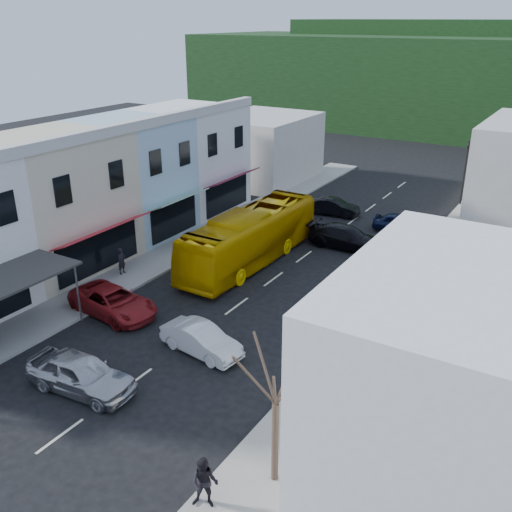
% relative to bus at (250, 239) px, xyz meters
% --- Properties ---
extents(ground, '(120.00, 120.00, 0.00)m').
position_rel_bus_xyz_m(ground, '(2.51, -9.47, -1.55)').
color(ground, black).
rests_on(ground, ground).
extents(sidewalk_left, '(3.00, 52.00, 0.15)m').
position_rel_bus_xyz_m(sidewalk_left, '(-4.99, 0.53, -1.48)').
color(sidewalk_left, gray).
rests_on(sidewalk_left, ground).
extents(sidewalk_right, '(3.00, 52.00, 0.15)m').
position_rel_bus_xyz_m(sidewalk_right, '(10.01, 0.53, -1.48)').
color(sidewalk_right, gray).
rests_on(sidewalk_right, ground).
extents(shopfront_row, '(8.25, 30.00, 8.00)m').
position_rel_bus_xyz_m(shopfront_row, '(-9.99, -4.47, 2.45)').
color(shopfront_row, silver).
rests_on(shopfront_row, ground).
extents(right_building, '(8.00, 9.00, 8.00)m').
position_rel_bus_xyz_m(right_building, '(16.01, -13.47, 2.45)').
color(right_building, silver).
rests_on(right_building, ground).
extents(distant_block_left, '(8.00, 10.00, 6.00)m').
position_rel_bus_xyz_m(distant_block_left, '(-9.49, 17.53, 1.45)').
color(distant_block_left, '#B7B2A8').
rests_on(distant_block_left, ground).
extents(hillside, '(80.00, 26.00, 14.00)m').
position_rel_bus_xyz_m(hillside, '(1.05, 55.62, 5.18)').
color(hillside, black).
rests_on(hillside, ground).
extents(bus, '(2.59, 11.62, 3.10)m').
position_rel_bus_xyz_m(bus, '(0.00, 0.00, 0.00)').
color(bus, '#D5A003').
rests_on(bus, ground).
extents(car_silver, '(4.53, 2.14, 1.40)m').
position_rel_bus_xyz_m(car_silver, '(1.09, -15.03, -0.85)').
color(car_silver, '#B0B0B5').
rests_on(car_silver, ground).
extents(car_white, '(4.60, 2.35, 1.40)m').
position_rel_bus_xyz_m(car_white, '(3.61, -10.14, -0.85)').
color(car_white, silver).
rests_on(car_white, ground).
extents(car_red, '(4.78, 2.39, 1.40)m').
position_rel_bus_xyz_m(car_red, '(-2.49, -9.50, -0.85)').
color(car_red, maroon).
rests_on(car_red, ground).
extents(car_black_near, '(4.52, 1.88, 1.40)m').
position_rel_bus_xyz_m(car_black_near, '(4.20, 5.38, -0.85)').
color(car_black_near, black).
rests_on(car_black_near, ground).
extents(car_navy_mid, '(4.48, 1.99, 1.40)m').
position_rel_bus_xyz_m(car_navy_mid, '(6.42, 10.13, -0.85)').
color(car_navy_mid, black).
rests_on(car_navy_mid, ground).
extents(car_black_far, '(4.56, 2.24, 1.40)m').
position_rel_bus_xyz_m(car_black_far, '(0.68, 11.27, -0.85)').
color(car_black_far, black).
rests_on(car_black_far, ground).
extents(pedestrian_left, '(0.42, 0.61, 1.70)m').
position_rel_bus_xyz_m(pedestrian_left, '(-5.47, -5.72, -0.55)').
color(pedestrian_left, black).
rests_on(pedestrian_left, sidewalk_left).
extents(pedestrian_right, '(0.82, 0.68, 1.70)m').
position_rel_bus_xyz_m(pedestrian_right, '(9.11, -17.42, -0.55)').
color(pedestrian_right, black).
rests_on(pedestrian_right, sidewalk_right).
extents(direction_sign, '(0.94, 1.70, 3.60)m').
position_rel_bus_xyz_m(direction_sign, '(8.91, -10.89, 0.25)').
color(direction_sign, '#0B5925').
rests_on(direction_sign, ground).
extents(street_tree, '(2.48, 2.48, 6.32)m').
position_rel_bus_xyz_m(street_tree, '(10.40, -15.31, 1.61)').
color(street_tree, '#36281E').
rests_on(street_tree, ground).
extents(traffic_signal, '(0.57, 1.09, 5.36)m').
position_rel_bus_xyz_m(traffic_signal, '(8.59, 18.87, 1.13)').
color(traffic_signal, black).
rests_on(traffic_signal, ground).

